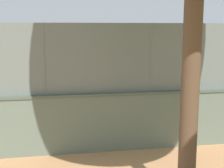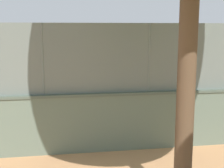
% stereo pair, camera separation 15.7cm
% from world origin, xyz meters
% --- Properties ---
extents(ground_plane, '(260.00, 260.00, 0.00)m').
position_xyz_m(ground_plane, '(0.00, 0.00, 0.00)').
color(ground_plane, tan).
extents(perimeter_wall, '(32.62, 0.60, 1.84)m').
position_xyz_m(perimeter_wall, '(1.90, 10.68, 0.93)').
color(perimeter_wall, slate).
rests_on(perimeter_wall, ground_plane).
extents(fence_panel_on_wall, '(32.03, 0.26, 2.10)m').
position_xyz_m(fence_panel_on_wall, '(1.90, 10.68, 2.89)').
color(fence_panel_on_wall, slate).
rests_on(fence_panel_on_wall, perimeter_wall).
extents(player_at_service_line, '(0.69, 1.12, 1.51)m').
position_xyz_m(player_at_service_line, '(-2.62, 5.39, 0.89)').
color(player_at_service_line, black).
rests_on(player_at_service_line, ground_plane).
extents(player_foreground_swinging, '(0.92, 0.95, 1.52)m').
position_xyz_m(player_foreground_swinging, '(-1.69, 2.15, 0.89)').
color(player_foreground_swinging, black).
rests_on(player_foreground_swinging, ground_plane).
extents(player_baseline_waiting, '(0.75, 1.24, 1.59)m').
position_xyz_m(player_baseline_waiting, '(-1.34, 7.64, 0.94)').
color(player_baseline_waiting, '#591919').
rests_on(player_baseline_waiting, ground_plane).
extents(sports_ball, '(0.13, 0.13, 0.13)m').
position_xyz_m(sports_ball, '(-1.38, 6.46, 1.27)').
color(sports_ball, '#3399D8').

